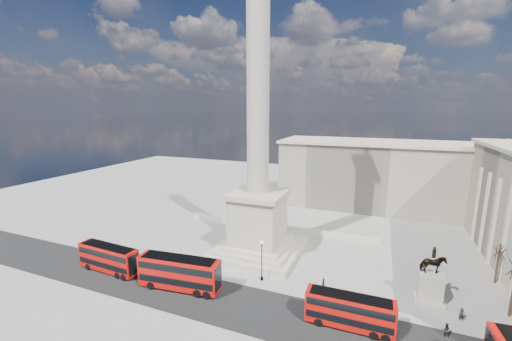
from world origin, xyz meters
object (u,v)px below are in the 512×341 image
Objects in this scene: equestrian_statue at (431,283)px; pedestrian_standing at (446,330)px; victorian_lamp at (262,257)px; pedestrian_walking at (462,314)px; nelsons_column at (258,179)px; red_bus_a at (109,258)px; red_bus_b at (180,273)px; red_bus_c at (350,311)px; pedestrian_crossing at (323,284)px.

equestrian_statue is 6.73m from pedestrian_standing.
victorian_lamp is 25.04m from pedestrian_walking.
nelsons_column reaches higher than red_bus_a.
red_bus_b is 1.90× the size of victorian_lamp.
victorian_lamp reaches higher than pedestrian_standing.
red_bus_b reaches higher than red_bus_c.
pedestrian_walking is at bearing 4.94° from red_bus_b.
nelsons_column is 13.05m from victorian_lamp.
victorian_lamp is at bearing 155.14° from red_bus_c.
nelsons_column is at bearing 62.48° from red_bus_b.
equestrian_statue is at bearing -81.43° from pedestrian_standing.
pedestrian_standing is at bearing -114.90° from pedestrian_crossing.
equestrian_statue is (44.26, 9.50, 0.42)m from red_bus_a.
pedestrian_walking is (24.88, 0.41, -2.79)m from victorian_lamp.
victorian_lamp reaches higher than pedestrian_walking.
red_bus_b is (-5.72, -14.58, -10.49)m from nelsons_column.
red_bus_c is 14.08m from victorian_lamp.
pedestrian_standing is at bearing 6.67° from red_bus_a.
nelsons_column is 32.18m from pedestrian_walking.
equestrian_statue is 13.43m from pedestrian_crossing.
nelsons_column is 19.01m from pedestrian_crossing.
pedestrian_walking is at bearing -42.39° from equestrian_statue.
nelsons_column is 4.84× the size of red_bus_a.
red_bus_a is 45.27m from equestrian_statue.
red_bus_c is 6.05× the size of pedestrian_walking.
pedestrian_crossing is at bearing -169.33° from equestrian_statue.
nelsons_column is 28.89× the size of pedestrian_crossing.
pedestrian_walking is at bearing -120.05° from pedestrian_standing.
red_bus_b is at bearing 6.22° from pedestrian_standing.
pedestrian_walking is at bearing 26.06° from red_bus_c.
red_bus_b reaches higher than red_bus_a.
nelsons_column is 31.40m from pedestrian_standing.
red_bus_b reaches higher than pedestrian_walking.
equestrian_statue is (9.06, 8.91, 0.52)m from red_bus_c.
pedestrian_crossing reaches higher than pedestrian_walking.
red_bus_a is 1.36× the size of equestrian_statue.
victorian_lamp is 3.54× the size of pedestrian_crossing.
pedestrian_crossing is at bearing -30.86° from nelsons_column.
equestrian_statue reaches higher than red_bus_a.
red_bus_b is 1.19× the size of red_bus_c.
victorian_lamp reaches higher than pedestrian_crossing.
nelsons_column is 30.93× the size of pedestrian_walking.
victorian_lamp reaches higher than red_bus_c.
equestrian_statue is at bearing 14.88° from red_bus_a.
pedestrian_crossing is at bearing -15.05° from pedestrian_standing.
red_bus_a reaches higher than pedestrian_standing.
pedestrian_walking is 1.03× the size of pedestrian_standing.
nelsons_column is at bearing -22.62° from pedestrian_standing.
pedestrian_crossing is (31.18, 7.03, -1.31)m from red_bus_a.
red_bus_a is at bearing -164.32° from victorian_lamp.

